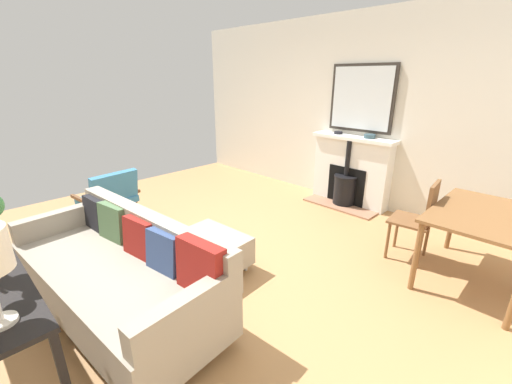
{
  "coord_description": "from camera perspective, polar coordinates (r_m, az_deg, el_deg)",
  "views": [
    {
      "loc": [
        1.83,
        2.65,
        1.9
      ],
      "look_at": [
        -0.67,
        0.16,
        0.64
      ],
      "focal_mm": 22.77,
      "sensor_mm": 36.0,
      "label": 1
    }
  ],
  "objects": [
    {
      "name": "mantel_bowl_near",
      "position": [
        5.23,
        14.24,
        10.1
      ],
      "size": [
        0.13,
        0.13,
        0.04
      ],
      "color": "black",
      "rests_on": "fireplace"
    },
    {
      "name": "sofa",
      "position": [
        2.99,
        -22.67,
        -12.97
      ],
      "size": [
        1.02,
        2.16,
        0.84
      ],
      "color": "#B2B2B7",
      "rests_on": "ground"
    },
    {
      "name": "mantel_bowl_far",
      "position": [
        4.99,
        19.35,
        9.27
      ],
      "size": [
        0.16,
        0.16,
        0.06
      ],
      "color": "#334C56",
      "rests_on": "fireplace"
    },
    {
      "name": "wall_left",
      "position": [
        5.35,
        15.42,
        13.49
      ],
      "size": [
        0.12,
        6.36,
        2.77
      ],
      "primitive_type": "cube",
      "color": "beige",
      "rests_on": "ground"
    },
    {
      "name": "dining_table",
      "position": [
        3.66,
        35.31,
        -4.26
      ],
      "size": [
        1.19,
        0.84,
        0.72
      ],
      "color": "brown",
      "rests_on": "ground"
    },
    {
      "name": "dining_chair_near_fireplace",
      "position": [
        3.81,
        26.93,
        -3.7
      ],
      "size": [
        0.44,
        0.44,
        0.9
      ],
      "color": "brown",
      "rests_on": "ground"
    },
    {
      "name": "fireplace",
      "position": [
        5.2,
        16.13,
        2.99
      ],
      "size": [
        0.55,
        1.27,
        1.06
      ],
      "color": "#93664C",
      "rests_on": "ground"
    },
    {
      "name": "ground_plane",
      "position": [
        3.74,
        -9.23,
        -11.22
      ],
      "size": [
        5.59,
        6.36,
        0.01
      ],
      "primitive_type": "cube",
      "color": "#A87A4C"
    },
    {
      "name": "ottoman",
      "position": [
        3.37,
        -8.65,
        -10.26
      ],
      "size": [
        0.72,
        0.76,
        0.37
      ],
      "color": "#B2B2B7",
      "rests_on": "ground"
    },
    {
      "name": "armchair_accent",
      "position": [
        4.64,
        -24.28,
        -0.61
      ],
      "size": [
        0.73,
        0.66,
        0.77
      ],
      "color": "brown",
      "rests_on": "ground"
    },
    {
      "name": "mirror_over_mantel",
      "position": [
        5.12,
        18.04,
        15.37
      ],
      "size": [
        0.04,
        0.98,
        0.95
      ],
      "color": "#2D2823"
    }
  ]
}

